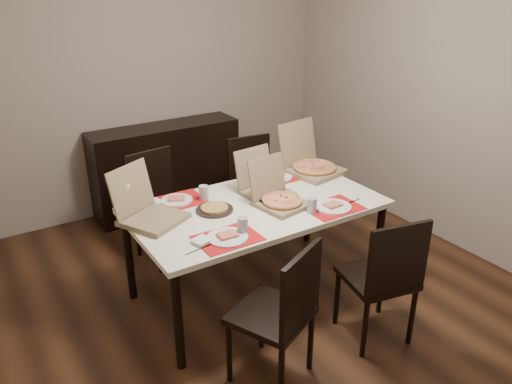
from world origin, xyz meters
TOP-DOWN VIEW (x-y plane):
  - ground at (0.00, 0.00)m, footprint 3.80×4.00m
  - room_walls at (0.00, 0.43)m, footprint 3.84×4.02m
  - sideboard at (0.00, 1.78)m, footprint 1.50×0.40m
  - dining_table at (-0.04, 0.00)m, footprint 1.80×1.00m
  - chair_near_left at (-0.41, -0.86)m, footprint 0.56×0.56m
  - chair_near_right at (0.36, -0.91)m, footprint 0.50×0.50m
  - chair_far_left at (-0.42, 0.94)m, footprint 0.48×0.48m
  - chair_far_right at (0.47, 0.83)m, footprint 0.46×0.46m
  - setting_near_left at (-0.45, -0.32)m, footprint 0.51×0.30m
  - setting_near_right at (0.35, -0.33)m, footprint 0.48×0.30m
  - setting_far_left at (-0.47, 0.34)m, footprint 0.46×0.30m
  - setting_far_right at (0.34, 0.33)m, footprint 0.47×0.30m
  - napkin_loose at (0.08, -0.10)m, footprint 0.16×0.16m
  - pizza_box_center at (0.10, -0.09)m, footprint 0.38×0.41m
  - pizza_box_right at (0.70, 0.30)m, footprint 0.47×0.50m
  - pizza_box_left at (-0.78, 0.18)m, footprint 0.51×0.53m
  - pizza_box_extra at (0.12, 0.14)m, footprint 0.36×0.39m
  - faina_plate at (-0.34, 0.07)m, footprint 0.27×0.27m
  - dip_bowl at (0.08, 0.13)m, footprint 0.14×0.14m
  - soda_bottle at (-0.89, 0.33)m, footprint 0.10×0.10m

SIDE VIEW (x-z plane):
  - ground at x=0.00m, z-range -0.02..0.00m
  - sideboard at x=0.00m, z-range 0.00..0.90m
  - chair_near_left at x=-0.41m, z-range 0.05..0.98m
  - chair_near_right at x=0.36m, z-range 0.05..0.98m
  - chair_far_left at x=-0.42m, z-range 0.05..0.98m
  - chair_far_right at x=0.47m, z-range 0.05..0.98m
  - dining_table at x=-0.04m, z-range 0.31..1.06m
  - napkin_loose at x=0.08m, z-range 0.75..0.77m
  - faina_plate at x=-0.34m, z-range 0.75..0.78m
  - dip_bowl at x=0.08m, z-range 0.75..0.78m
  - setting_near_left at x=-0.45m, z-range 0.72..0.83m
  - setting_near_right at x=0.35m, z-range 0.72..0.83m
  - setting_far_left at x=-0.47m, z-range 0.72..0.83m
  - setting_far_right at x=0.34m, z-range 0.72..0.83m
  - pizza_box_center at x=0.10m, z-range 0.64..0.97m
  - pizza_box_extra at x=0.12m, z-range 0.64..0.97m
  - pizza_box_right at x=0.70m, z-range 0.61..1.01m
  - pizza_box_left at x=-0.78m, z-range 0.63..0.99m
  - soda_bottle at x=-0.89m, z-range 0.73..1.02m
  - room_walls at x=0.00m, z-range 0.42..3.04m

